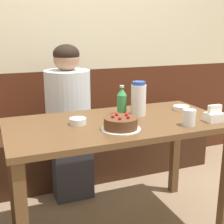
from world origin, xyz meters
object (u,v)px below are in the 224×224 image
at_px(bench_seat, 82,154).
at_px(water_pitcher, 139,99).
at_px(bowl_soup_white, 181,108).
at_px(soju_bottle, 122,101).
at_px(bowl_rice_small, 78,121).
at_px(person_pale_blue_shirt, 69,124).
at_px(napkin_holder, 214,115).
at_px(birthday_cake, 121,124).
at_px(glass_water_tall, 189,118).

xyz_separation_m(bench_seat, water_pitcher, (0.19, -0.74, 0.65)).
height_order(water_pitcher, bowl_soup_white, water_pitcher).
xyz_separation_m(soju_bottle, bowl_soup_white, (0.44, -0.05, -0.08)).
xyz_separation_m(water_pitcher, bowl_rice_small, (-0.43, -0.05, -0.09)).
xyz_separation_m(bench_seat, person_pale_blue_shirt, (-0.16, -0.22, 0.36)).
height_order(napkin_holder, person_pale_blue_shirt, person_pale_blue_shirt).
distance_m(birthday_cake, napkin_holder, 0.61).
height_order(soju_bottle, bowl_rice_small, soju_bottle).
bearing_deg(soju_bottle, glass_water_tall, -54.94).
distance_m(birthday_cake, bowl_soup_white, 0.63).
bearing_deg(soju_bottle, bench_seat, 97.65).
distance_m(soju_bottle, glass_water_tall, 0.47).
bearing_deg(person_pale_blue_shirt, bowl_rice_small, -8.16).
height_order(soju_bottle, person_pale_blue_shirt, person_pale_blue_shirt).
xyz_separation_m(napkin_holder, bowl_rice_small, (-0.80, 0.25, -0.02)).
height_order(soju_bottle, napkin_holder, soju_bottle).
distance_m(water_pitcher, bowl_rice_small, 0.45).
xyz_separation_m(birthday_cake, bowl_rice_small, (-0.20, 0.19, -0.02)).
bearing_deg(birthday_cake, glass_water_tall, -11.58).
bearing_deg(water_pitcher, soju_bottle, 147.12).
bearing_deg(glass_water_tall, water_pitcher, 118.49).
bearing_deg(bench_seat, bowl_rice_small, -107.21).
xyz_separation_m(bowl_soup_white, person_pale_blue_shirt, (-0.70, 0.51, -0.19)).
distance_m(bench_seat, bowl_soup_white, 1.06).
bearing_deg(water_pitcher, birthday_cake, -133.98).
bearing_deg(birthday_cake, bowl_rice_small, 137.43).
bearing_deg(bowl_rice_small, water_pitcher, 7.16).
bearing_deg(birthday_cake, soju_bottle, 65.44).
xyz_separation_m(water_pitcher, person_pale_blue_shirt, (-0.35, 0.52, -0.28)).
height_order(water_pitcher, glass_water_tall, water_pitcher).
relative_size(water_pitcher, bowl_rice_small, 2.24).
bearing_deg(person_pale_blue_shirt, birthday_cake, 8.84).
bearing_deg(napkin_holder, bowl_rice_small, 162.48).
bearing_deg(bench_seat, bowl_soup_white, -54.11).
relative_size(birthday_cake, napkin_holder, 2.10).
bearing_deg(glass_water_tall, napkin_holder, 4.16).
relative_size(water_pitcher, soju_bottle, 1.15).
bearing_deg(napkin_holder, person_pale_blue_shirt, 130.96).
relative_size(birthday_cake, bowl_soup_white, 2.05).
distance_m(bench_seat, birthday_cake, 1.14).
xyz_separation_m(bench_seat, napkin_holder, (0.56, -1.05, 0.58)).
xyz_separation_m(birthday_cake, person_pale_blue_shirt, (-0.12, 0.76, -0.21)).
height_order(glass_water_tall, person_pale_blue_shirt, person_pale_blue_shirt).
height_order(birthday_cake, bowl_rice_small, birthday_cake).
distance_m(water_pitcher, person_pale_blue_shirt, 0.69).
bearing_deg(bowl_soup_white, bench_seat, 125.89).
xyz_separation_m(bench_seat, bowl_soup_white, (0.53, -0.73, 0.55)).
bearing_deg(napkin_holder, birthday_cake, 173.48).
bearing_deg(birthday_cake, person_pale_blue_shirt, 98.84).
bearing_deg(bench_seat, birthday_cake, -92.65).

